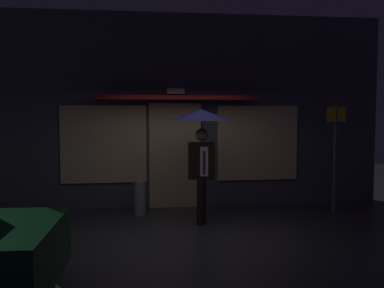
{
  "coord_description": "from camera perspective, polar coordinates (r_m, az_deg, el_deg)",
  "views": [
    {
      "loc": [
        -0.82,
        -7.08,
        2.02
      ],
      "look_at": [
        0.17,
        0.75,
        1.44
      ],
      "focal_mm": 41.45,
      "sensor_mm": 36.0,
      "label": 1
    }
  ],
  "objects": [
    {
      "name": "street_sign_post",
      "position": [
        9.38,
        17.95,
        -0.64
      ],
      "size": [
        0.4,
        0.07,
        2.22
      ],
      "color": "#595B60",
      "rests_on": "ground"
    },
    {
      "name": "person_with_umbrella",
      "position": [
        7.93,
        1.24,
        1.32
      ],
      "size": [
        1.1,
        1.1,
        2.06
      ],
      "rotation": [
        0.0,
        0.0,
        -0.23
      ],
      "color": "black",
      "rests_on": "ground"
    },
    {
      "name": "sidewalk_bollard",
      "position": [
        8.81,
        -6.73,
        -6.88
      ],
      "size": [
        0.22,
        0.22,
        0.67
      ],
      "primitive_type": "cylinder",
      "color": "#9E998E",
      "rests_on": "ground"
    },
    {
      "name": "building_facade",
      "position": [
        9.45,
        -2.24,
        4.16
      ],
      "size": [
        8.97,
        1.0,
        4.07
      ],
      "color": "#4C4C56",
      "rests_on": "ground"
    },
    {
      "name": "ground_plane",
      "position": [
        7.4,
        -0.6,
        -11.65
      ],
      "size": [
        18.0,
        18.0,
        0.0
      ],
      "primitive_type": "plane",
      "color": "#2D2D33"
    }
  ]
}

